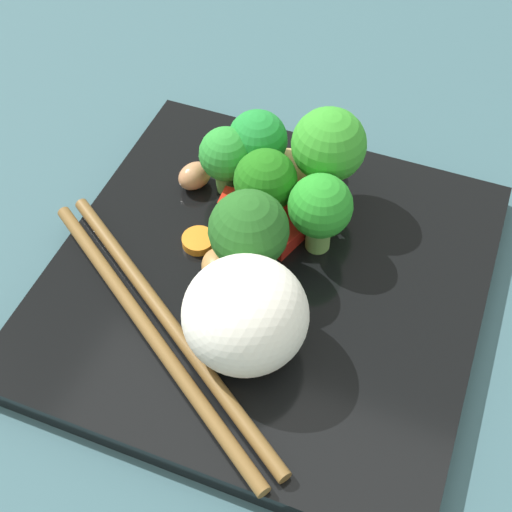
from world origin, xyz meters
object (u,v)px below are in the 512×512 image
(rice_mound, at_px, (245,315))
(carrot_slice_2, at_px, (198,241))
(square_plate, at_px, (266,282))
(chopstick_pair, at_px, (159,327))
(broccoli_floret_1, at_px, (329,146))

(rice_mound, relative_size, carrot_slice_2, 3.29)
(square_plate, xyz_separation_m, chopstick_pair, (-0.07, 0.04, 0.01))
(square_plate, relative_size, rice_mound, 3.75)
(broccoli_floret_1, relative_size, carrot_slice_2, 3.40)
(broccoli_floret_1, height_order, chopstick_pair, broccoli_floret_1)
(rice_mound, relative_size, broccoli_floret_1, 0.97)
(rice_mound, bearing_deg, broccoli_floret_1, -0.85)
(broccoli_floret_1, distance_m, carrot_slice_2, 0.11)
(broccoli_floret_1, relative_size, chopstick_pair, 0.35)
(rice_mound, relative_size, chopstick_pair, 0.34)
(rice_mound, distance_m, carrot_slice_2, 0.09)
(carrot_slice_2, distance_m, chopstick_pair, 0.07)
(carrot_slice_2, height_order, chopstick_pair, chopstick_pair)
(broccoli_floret_1, bearing_deg, square_plate, 172.26)
(chopstick_pair, bearing_deg, square_plate, 88.55)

